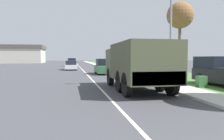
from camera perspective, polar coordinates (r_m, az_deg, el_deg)
The scene contains 12 objects.
ground_plane at distance 41.18m, azimuth -8.29°, elevation 0.68°, with size 180.00×180.00×0.00m, color #424247.
lane_centre_stripe at distance 41.18m, azimuth -8.29°, elevation 0.68°, with size 0.12×120.00×0.00m.
sidewalk_right at distance 41.61m, azimuth -2.09°, elevation 0.82°, with size 1.80×120.00×0.12m.
grass_strip_right at distance 42.49m, azimuth 3.79°, elevation 0.80°, with size 7.00×120.00×0.02m.
military_truck at distance 12.48m, azimuth 6.62°, elevation 1.73°, with size 2.56×6.60×2.64m.
car_nearest_ahead at distance 24.61m, azimuth -2.15°, elevation 0.74°, with size 1.80×4.40×1.72m.
car_second_ahead at distance 33.51m, azimuth -10.66°, elevation 1.13°, with size 1.75×4.64×1.36m.
car_third_ahead at distance 47.82m, azimuth -10.46°, elevation 1.93°, with size 1.90×3.99×1.70m.
lamp_post at distance 15.03m, azimuth 14.39°, elevation 12.24°, with size 1.69×0.24×6.88m.
tree_mid_right at distance 22.98m, azimuth 17.36°, elevation 13.31°, with size 2.60×2.60×7.28m.
utility_box at distance 14.58m, azimuth 22.30°, elevation -2.82°, with size 0.55×0.45×0.70m.
building_distant at distance 80.11m, azimuth -24.47°, elevation 3.79°, with size 20.28×13.52×5.83m.
Camera 1 is at (-1.72, -1.10, 1.87)m, focal length 35.00 mm.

